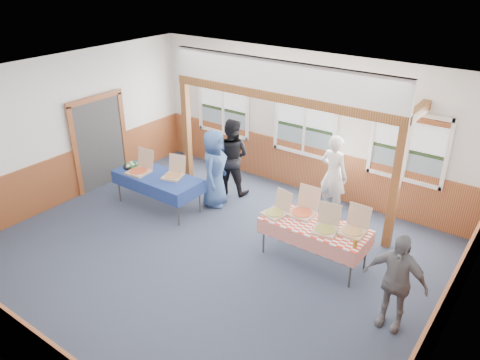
# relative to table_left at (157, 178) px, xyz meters

# --- Properties ---
(floor) EXTENTS (8.00, 8.00, 0.00)m
(floor) POSITION_rel_table_left_xyz_m (2.09, -0.85, -0.70)
(floor) COLOR #2C3348
(floor) RESTS_ON ground
(ceiling) EXTENTS (8.00, 8.00, 0.00)m
(ceiling) POSITION_rel_table_left_xyz_m (2.09, -0.85, 2.50)
(ceiling) COLOR white
(ceiling) RESTS_ON wall_back
(wall_back) EXTENTS (8.00, 0.00, 8.00)m
(wall_back) POSITION_rel_table_left_xyz_m (2.09, 2.65, 0.90)
(wall_back) COLOR silver
(wall_back) RESTS_ON floor
(wall_front) EXTENTS (8.00, 0.00, 8.00)m
(wall_front) POSITION_rel_table_left_xyz_m (2.09, -4.35, 0.90)
(wall_front) COLOR silver
(wall_front) RESTS_ON floor
(wall_left) EXTENTS (0.00, 8.00, 8.00)m
(wall_left) POSITION_rel_table_left_xyz_m (-1.91, -0.85, 0.90)
(wall_left) COLOR silver
(wall_left) RESTS_ON floor
(wall_right) EXTENTS (0.00, 8.00, 8.00)m
(wall_right) POSITION_rel_table_left_xyz_m (6.09, -0.85, 0.90)
(wall_right) COLOR silver
(wall_right) RESTS_ON floor
(wainscot_back) EXTENTS (7.98, 0.05, 1.10)m
(wainscot_back) POSITION_rel_table_left_xyz_m (2.09, 2.62, -0.15)
(wainscot_back) COLOR brown
(wainscot_back) RESTS_ON floor
(wainscot_front) EXTENTS (7.98, 0.05, 1.10)m
(wainscot_front) POSITION_rel_table_left_xyz_m (2.09, -4.33, -0.15)
(wainscot_front) COLOR brown
(wainscot_front) RESTS_ON floor
(wainscot_left) EXTENTS (0.05, 6.98, 1.10)m
(wainscot_left) POSITION_rel_table_left_xyz_m (-1.89, -0.85, -0.15)
(wainscot_left) COLOR brown
(wainscot_left) RESTS_ON floor
(wainscot_right) EXTENTS (0.05, 6.98, 1.10)m
(wainscot_right) POSITION_rel_table_left_xyz_m (6.06, -0.85, -0.15)
(wainscot_right) COLOR brown
(wainscot_right) RESTS_ON floor
(cased_opening) EXTENTS (0.06, 1.30, 2.10)m
(cased_opening) POSITION_rel_table_left_xyz_m (-1.87, 0.05, 0.35)
(cased_opening) COLOR #383838
(cased_opening) RESTS_ON wall_left
(window_left) EXTENTS (1.56, 0.10, 1.46)m
(window_left) POSITION_rel_table_left_xyz_m (-0.21, 2.60, 0.98)
(window_left) COLOR white
(window_left) RESTS_ON wall_back
(window_mid) EXTENTS (1.56, 0.10, 1.46)m
(window_mid) POSITION_rel_table_left_xyz_m (2.09, 2.60, 0.98)
(window_mid) COLOR white
(window_mid) RESTS_ON wall_back
(window_right) EXTENTS (1.56, 0.10, 1.46)m
(window_right) POSITION_rel_table_left_xyz_m (4.39, 2.60, 0.98)
(window_right) COLOR white
(window_right) RESTS_ON wall_back
(post_left) EXTENTS (0.15, 0.15, 2.40)m
(post_left) POSITION_rel_table_left_xyz_m (-0.41, 1.45, 0.50)
(post_left) COLOR #593713
(post_left) RESTS_ON floor
(post_right) EXTENTS (0.15, 0.15, 2.40)m
(post_right) POSITION_rel_table_left_xyz_m (4.59, 1.45, 0.50)
(post_right) COLOR #593713
(post_right) RESTS_ON floor
(cross_beam) EXTENTS (5.15, 0.18, 0.18)m
(cross_beam) POSITION_rel_table_left_xyz_m (2.09, 1.45, 1.79)
(cross_beam) COLOR #593713
(cross_beam) RESTS_ON post_left
(table_left) EXTENTS (2.14, 1.62, 0.76)m
(table_left) POSITION_rel_table_left_xyz_m (0.00, 0.00, 0.00)
(table_left) COLOR #383838
(table_left) RESTS_ON floor
(table_right) EXTENTS (2.05, 1.45, 0.76)m
(table_right) POSITION_rel_table_left_xyz_m (3.67, 0.20, -0.00)
(table_right) COLOR #383838
(table_right) RESTS_ON floor
(pizza_box_a) EXTENTS (0.48, 0.56, 0.47)m
(pizza_box_a) POSITION_rel_table_left_xyz_m (-0.40, -0.11, 0.12)
(pizza_box_a) COLOR tan
(pizza_box_a) RESTS_ON table_left
(pizza_box_b) EXTENTS (0.50, 0.56, 0.42)m
(pizza_box_b) POSITION_rel_table_left_xyz_m (0.34, 0.16, 0.12)
(pizza_box_b) COLOR tan
(pizza_box_b) RESTS_ON table_left
(pizza_box_c) EXTENTS (0.47, 0.53, 0.41)m
(pizza_box_c) POSITION_rel_table_left_xyz_m (2.93, 0.10, 0.12)
(pizza_box_c) COLOR tan
(pizza_box_c) RESTS_ON table_right
(pizza_box_d) EXTENTS (0.44, 0.53, 0.47)m
(pizza_box_d) POSITION_rel_table_left_xyz_m (3.32, 0.39, 0.12)
(pizza_box_d) COLOR tan
(pizza_box_d) RESTS_ON table_right
(pizza_box_e) EXTENTS (0.47, 0.54, 0.43)m
(pizza_box_e) POSITION_rel_table_left_xyz_m (3.91, 0.12, 0.12)
(pizza_box_e) COLOR tan
(pizza_box_e) RESTS_ON table_right
(pizza_box_f) EXTENTS (0.40, 0.49, 0.43)m
(pizza_box_f) POSITION_rel_table_left_xyz_m (4.32, 0.34, 0.12)
(pizza_box_f) COLOR tan
(pizza_box_f) RESTS_ON table_right
(veggie_tray) EXTENTS (0.41, 0.41, 0.09)m
(veggie_tray) POSITION_rel_table_left_xyz_m (-0.75, 0.00, 0.09)
(veggie_tray) COLOR black
(veggie_tray) RESTS_ON table_left
(drink_glass) EXTENTS (0.07, 0.07, 0.15)m
(drink_glass) POSITION_rel_table_left_xyz_m (4.52, -0.05, 0.13)
(drink_glass) COLOR #9A6F19
(drink_glass) RESTS_ON table_right
(woman_white) EXTENTS (0.71, 0.54, 1.75)m
(woman_white) POSITION_rel_table_left_xyz_m (3.14, 2.00, 0.17)
(woman_white) COLOR silver
(woman_white) RESTS_ON floor
(woman_black) EXTENTS (1.00, 0.86, 1.77)m
(woman_black) POSITION_rel_table_left_xyz_m (0.85, 1.51, 0.18)
(woman_black) COLOR black
(woman_black) RESTS_ON floor
(man_blue) EXTENTS (0.81, 0.98, 1.72)m
(man_blue) POSITION_rel_table_left_xyz_m (0.91, 0.82, 0.16)
(man_blue) COLOR #345184
(man_blue) RESTS_ON floor
(person_grey) EXTENTS (0.93, 0.39, 1.58)m
(person_grey) POSITION_rel_table_left_xyz_m (5.36, -0.57, 0.08)
(person_grey) COLOR slate
(person_grey) RESTS_ON floor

